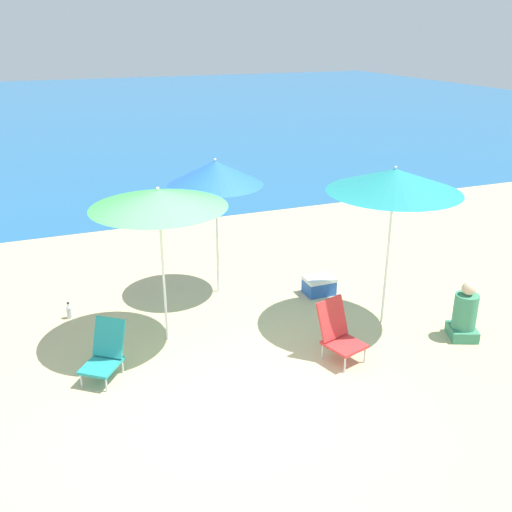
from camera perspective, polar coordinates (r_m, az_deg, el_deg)
name	(u,v)px	position (r m, az deg, el deg)	size (l,w,h in m)	color
ground_plane	(220,382)	(7.35, -3.62, -12.42)	(60.00, 60.00, 0.00)	#D1BA89
sea_water	(63,111)	(32.46, -18.73, 13.55)	(60.00, 40.00, 0.01)	#23669E
beach_umbrella_green	(158,199)	(7.49, -9.73, 5.66)	(1.80, 1.80, 2.24)	white
beach_umbrella_blue	(215,173)	(8.96, -4.08, 8.27)	(1.51, 1.51, 2.26)	white
beach_umbrella_teal	(394,181)	(8.07, 13.68, 7.34)	(1.87, 1.87, 2.39)	white
beach_chair_red	(338,331)	(7.69, 8.20, -7.46)	(0.60, 0.69, 0.80)	silver
beach_chair_teal	(105,352)	(7.52, -14.85, -9.23)	(0.68, 0.72, 0.72)	silver
person_seated_near	(465,315)	(8.63, 20.13, -5.59)	(0.50, 0.54, 0.86)	#3F8C66
water_bottle	(69,312)	(9.17, -18.18, -5.35)	(0.08, 0.08, 0.27)	silver
cooler_box	(319,285)	(9.54, 6.32, -2.92)	(0.49, 0.37, 0.30)	#2859B2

